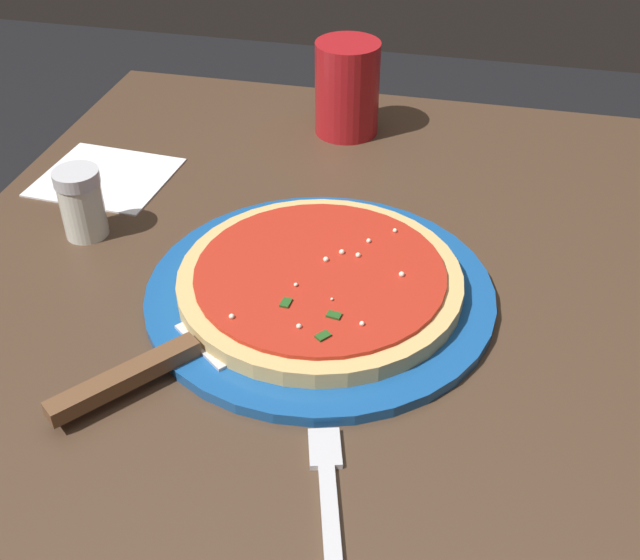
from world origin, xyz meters
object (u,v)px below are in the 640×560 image
fork (330,520)px  parmesan_shaker (82,203)px  napkin_folded_right (106,177)px  pizza_server (170,358)px  cup_tall_drink (347,88)px  serving_plate (320,293)px  pizza (320,280)px

fork → parmesan_shaker: bearing=-131.9°
napkin_folded_right → parmesan_shaker: size_ratio=1.94×
fork → parmesan_shaker: 0.43m
pizza_server → cup_tall_drink: size_ratio=1.73×
serving_plate → pizza_server: size_ratio=1.61×
pizza_server → parmesan_shaker: parmesan_shaker is taller
serving_plate → cup_tall_drink: bearing=-172.7°
serving_plate → napkin_folded_right: serving_plate is taller
serving_plate → pizza: pizza is taller
pizza_server → napkin_folded_right: size_ratio=1.39×
pizza → cup_tall_drink: 0.34m
napkin_folded_right → parmesan_shaker: bearing=16.0°
serving_plate → pizza: 0.01m
serving_plate → fork: (0.24, 0.06, -0.00)m
pizza → parmesan_shaker: parmesan_shaker is taller
cup_tall_drink → parmesan_shaker: (0.29, -0.22, -0.02)m
pizza → cup_tall_drink: bearing=-172.7°
napkin_folded_right → fork: bearing=41.5°
fork → pizza_server: bearing=-125.5°
fork → parmesan_shaker: size_ratio=2.48×
pizza_server → fork: 0.20m
cup_tall_drink → napkin_folded_right: size_ratio=0.80×
serving_plate → cup_tall_drink: cup_tall_drink is taller
serving_plate → napkin_folded_right: (-0.16, -0.29, -0.00)m
serving_plate → fork: bearing=14.6°
serving_plate → fork: size_ratio=1.76×
pizza → napkin_folded_right: (-0.16, -0.29, -0.02)m
fork → napkin_folded_right: bearing=-138.5°
pizza → fork: 0.25m
pizza_server → fork: pizza_server is taller
pizza_server → fork: size_ratio=1.09×
pizza_server → parmesan_shaker: bearing=-137.2°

